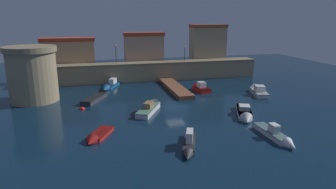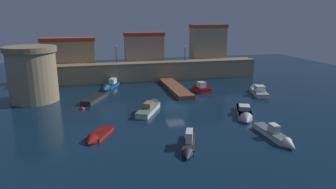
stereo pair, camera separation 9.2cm
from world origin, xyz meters
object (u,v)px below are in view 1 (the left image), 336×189
object	(u,v)px
moored_boat_7	(97,137)
moored_boat_1	(98,96)
moored_boat_4	(189,144)
moored_boat_3	(257,90)
mooring_buoy_0	(82,109)
moored_boat_0	(200,88)
quay_lamp_1	(185,51)
moored_boat_2	(245,114)
quay_lamp_0	(116,51)
moored_boat_6	(151,107)
moored_boat_5	(110,86)
moored_boat_8	(277,136)
fortress_tower	(32,74)

from	to	relation	value
moored_boat_7	moored_boat_1	bearing A→B (deg)	-155.28
moored_boat_1	moored_boat_4	bearing A→B (deg)	-131.84
moored_boat_3	mooring_buoy_0	bearing A→B (deg)	110.97
moored_boat_4	mooring_buoy_0	size ratio (longest dim) A/B	8.50
moored_boat_3	mooring_buoy_0	size ratio (longest dim) A/B	9.66
moored_boat_0	moored_boat_3	xyz separation A→B (m)	(8.71, -4.08, -0.01)
quay_lamp_1	moored_boat_2	xyz separation A→B (m)	(0.30, -25.02, -5.31)
quay_lamp_0	mooring_buoy_0	distance (m)	18.82
moored_boat_6	moored_boat_7	size ratio (longest dim) A/B	1.44
moored_boat_2	moored_boat_5	distance (m)	25.84
quay_lamp_0	mooring_buoy_0	size ratio (longest dim) A/B	4.86
moored_boat_1	moored_boat_3	size ratio (longest dim) A/B	1.04
moored_boat_8	moored_boat_5	bearing A→B (deg)	-150.76
fortress_tower	moored_boat_1	xyz separation A→B (m)	(9.23, -1.11, -3.81)
quay_lamp_0	quay_lamp_1	bearing A→B (deg)	0.00
moored_boat_5	moored_boat_3	bearing A→B (deg)	90.88
fortress_tower	mooring_buoy_0	distance (m)	10.27
moored_boat_2	moored_boat_1	bearing A→B (deg)	-103.78
fortress_tower	quay_lamp_1	distance (m)	28.91
moored_boat_5	moored_boat_6	xyz separation A→B (m)	(4.57, -14.93, 0.10)
moored_boat_1	moored_boat_7	bearing A→B (deg)	-155.11
moored_boat_0	moored_boat_5	bearing A→B (deg)	58.53
moored_boat_2	moored_boat_3	xyz separation A→B (m)	(7.90, 10.47, 0.09)
quay_lamp_1	mooring_buoy_0	distance (m)	26.62
moored_boat_4	moored_boat_0	bearing A→B (deg)	178.54
moored_boat_0	moored_boat_7	xyz separation A→B (m)	(-17.70, -17.29, -0.24)
moored_boat_1	moored_boat_8	size ratio (longest dim) A/B	1.07
moored_boat_4	fortress_tower	bearing A→B (deg)	-120.49
moored_boat_1	moored_boat_7	world-z (taller)	moored_boat_1
quay_lamp_0	moored_boat_0	bearing A→B (deg)	-38.37
moored_boat_6	moored_boat_0	bearing A→B (deg)	-21.02
moored_boat_8	fortress_tower	bearing A→B (deg)	-128.87
moored_boat_6	moored_boat_1	bearing A→B (deg)	69.07
quay_lamp_1	moored_boat_7	distance (m)	33.64
moored_boat_0	quay_lamp_0	bearing A→B (deg)	41.94
moored_boat_8	mooring_buoy_0	distance (m)	25.33
moored_boat_3	moored_boat_2	bearing A→B (deg)	159.48
fortress_tower	mooring_buoy_0	bearing A→B (deg)	-41.79
moored_boat_4	moored_boat_6	world-z (taller)	moored_boat_4
quay_lamp_1	moored_boat_6	bearing A→B (deg)	-119.16
moored_boat_2	moored_boat_6	distance (m)	12.47
moored_boat_8	moored_boat_1	bearing A→B (deg)	-139.35
moored_boat_5	moored_boat_7	bearing A→B (deg)	17.06
quay_lamp_0	moored_boat_0	world-z (taller)	quay_lamp_0
fortress_tower	moored_boat_0	world-z (taller)	fortress_tower
moored_boat_6	quay_lamp_1	bearing A→B (deg)	-1.12
fortress_tower	moored_boat_2	bearing A→B (deg)	-28.13
moored_boat_2	moored_boat_4	bearing A→B (deg)	-30.53
moored_boat_4	moored_boat_8	world-z (taller)	moored_boat_4
moored_boat_2	moored_boat_8	world-z (taller)	moored_boat_8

